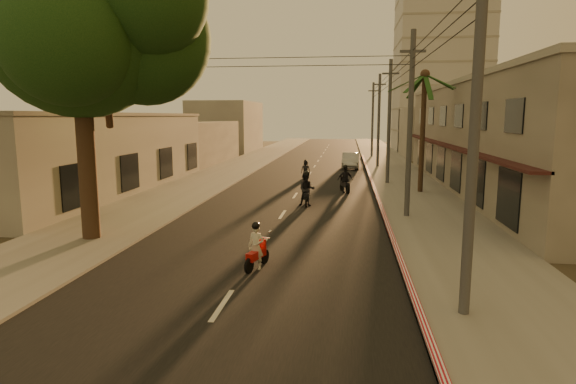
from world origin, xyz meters
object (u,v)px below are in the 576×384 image
(scooter_mid_b, at_px, (345,180))
(parked_car, at_px, (351,161))
(scooter_far_a, at_px, (306,170))
(broadleaf_tree, at_px, (90,23))
(scooter_red, at_px, (256,248))
(scooter_mid_a, at_px, (307,190))
(palm_tree, at_px, (425,81))

(scooter_mid_b, bearing_deg, parked_car, 70.51)
(scooter_far_a, bearing_deg, broadleaf_tree, -118.01)
(broadleaf_tree, relative_size, scooter_red, 7.58)
(scooter_red, bearing_deg, scooter_mid_b, 96.88)
(scooter_red, relative_size, scooter_mid_a, 0.79)
(parked_car, bearing_deg, scooter_far_a, -111.89)
(broadleaf_tree, height_order, scooter_far_a, broadleaf_tree)
(parked_car, bearing_deg, palm_tree, -71.95)
(scooter_mid_b, relative_size, scooter_far_a, 1.16)
(scooter_red, xyz_separation_m, scooter_mid_a, (0.69, 11.46, 0.18))
(broadleaf_tree, relative_size, parked_car, 2.62)
(broadleaf_tree, bearing_deg, scooter_red, -23.13)
(scooter_mid_b, bearing_deg, scooter_mid_a, -130.71)
(scooter_mid_b, bearing_deg, broadleaf_tree, -143.64)
(broadleaf_tree, distance_m, scooter_far_a, 22.51)
(broadleaf_tree, xyz_separation_m, parked_car, (10.18, 28.55, -7.72))
(scooter_far_a, bearing_deg, scooter_mid_b, -74.18)
(scooter_mid_a, bearing_deg, scooter_mid_b, 63.94)
(scooter_red, height_order, scooter_mid_b, scooter_mid_b)
(scooter_mid_b, height_order, parked_car, scooter_mid_b)
(broadleaf_tree, distance_m, scooter_mid_a, 13.70)
(scooter_mid_b, bearing_deg, scooter_far_a, 97.93)
(scooter_red, distance_m, parked_car, 31.68)
(scooter_mid_b, xyz_separation_m, scooter_far_a, (-3.18, 6.59, -0.13))
(broadleaf_tree, distance_m, scooter_red, 10.82)
(scooter_red, distance_m, scooter_mid_b, 16.69)
(palm_tree, bearing_deg, scooter_far_a, 142.28)
(scooter_mid_a, distance_m, scooter_mid_b, 5.43)
(scooter_red, relative_size, scooter_far_a, 1.00)
(broadleaf_tree, height_order, palm_tree, broadleaf_tree)
(broadleaf_tree, height_order, scooter_red, broadleaf_tree)
(scooter_far_a, distance_m, parked_car, 9.21)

